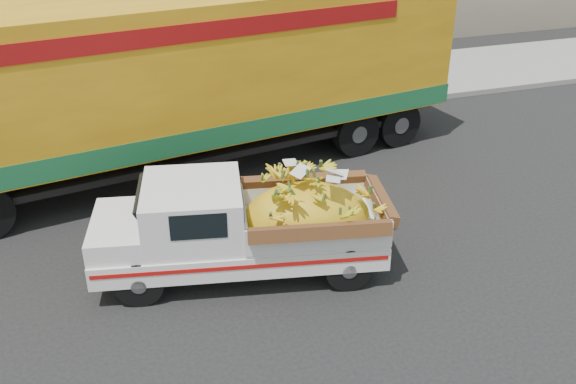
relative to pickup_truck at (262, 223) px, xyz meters
name	(u,v)px	position (x,y,z in m)	size (l,w,h in m)	color
ground	(175,312)	(-1.62, -0.71, -0.88)	(100.00, 100.00, 0.00)	black
curb	(124,133)	(-1.62, 6.71, -0.81)	(60.00, 0.25, 0.15)	gray
sidewalk	(116,106)	(-1.62, 8.81, -0.81)	(60.00, 4.00, 0.14)	gray
pickup_truck	(262,223)	(0.00, 0.00, 0.00)	(4.93, 2.61, 1.64)	black
semi_trailer	(194,77)	(-0.18, 4.26, 1.24)	(12.07, 4.40, 3.80)	black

